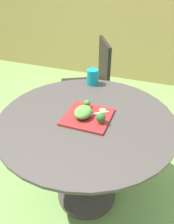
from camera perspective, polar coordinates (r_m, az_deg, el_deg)
The scene contains 11 objects.
ground_plane at distance 1.87m, azimuth -0.12°, elevation -19.89°, with size 12.00×12.00×0.00m, color #70994C.
bamboo_fence at distance 3.35m, azimuth 13.92°, elevation 19.93°, with size 8.00×0.08×1.53m, color tan.
patio_table at distance 1.49m, azimuth -0.14°, elevation -8.04°, with size 1.07×1.07×0.72m.
patio_chair at distance 2.29m, azimuth 1.48°, elevation 8.32°, with size 0.60×0.60×0.90m.
salad_plate at distance 1.35m, azimuth 0.15°, elevation -1.22°, with size 0.27×0.27×0.01m, color maroon.
drinking_glass at distance 1.72m, azimuth 1.41°, elevation 8.65°, with size 0.09×0.09×0.12m.
fork at distance 1.36m, azimuth 1.83°, elevation -0.45°, with size 0.14×0.10×0.00m.
lettuce_mound at distance 1.32m, azimuth -0.95°, elevation -0.02°, with size 0.10×0.13×0.06m, color #519338.
broccoli_floret_0 at distance 1.27m, azimuth 3.50°, elevation -1.37°, with size 0.05×0.05×0.06m.
broccoli_floret_1 at distance 1.41m, azimuth 0.08°, elevation 2.28°, with size 0.04×0.04×0.05m.
cucumber_slice_0 at distance 1.39m, azimuth 3.95°, elevation 0.40°, with size 0.04×0.04×0.01m, color #8EB766.
Camera 1 is at (0.39, -1.04, 1.50)m, focal length 36.25 mm.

